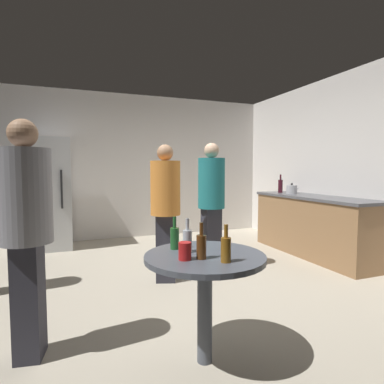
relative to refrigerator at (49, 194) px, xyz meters
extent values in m
cube|color=#B2A893|center=(1.47, -2.20, -0.95)|extent=(5.20, 5.20, 0.10)
cube|color=silver|center=(1.47, 0.43, 0.45)|extent=(5.32, 0.06, 2.70)
cube|color=silver|center=(4.10, -2.20, 0.45)|extent=(0.06, 5.20, 2.70)
cube|color=silver|center=(0.00, 0.00, 0.00)|extent=(0.70, 0.65, 1.80)
cube|color=#262628|center=(0.21, -0.34, 0.09)|extent=(0.03, 0.03, 0.60)
cube|color=olive|center=(3.75, -1.86, -0.47)|extent=(0.60, 2.11, 0.86)
cube|color=#4C4C51|center=(3.75, -1.86, -0.02)|extent=(0.64, 2.15, 0.04)
cylinder|color=#B2B2B7|center=(3.70, -1.40, 0.07)|extent=(0.17, 0.17, 0.14)
sphere|color=black|center=(3.70, -1.40, 0.16)|extent=(0.04, 0.04, 0.04)
cone|color=#B2B2B7|center=(3.82, -1.40, 0.08)|extent=(0.09, 0.04, 0.06)
cylinder|color=#3F141E|center=(3.68, -1.13, 0.11)|extent=(0.08, 0.08, 0.22)
cylinder|color=#3F141E|center=(3.68, -1.13, 0.26)|extent=(0.03, 0.03, 0.09)
cylinder|color=#4C515B|center=(1.18, -3.73, -0.55)|extent=(0.10, 0.10, 0.70)
cylinder|color=#4C515B|center=(1.18, -3.73, -0.18)|extent=(0.80, 0.80, 0.03)
cylinder|color=#8C5919|center=(1.23, -3.94, -0.09)|extent=(0.06, 0.06, 0.15)
cylinder|color=#8C5919|center=(1.23, -3.94, 0.02)|extent=(0.02, 0.02, 0.08)
cylinder|color=#593314|center=(1.12, -3.82, -0.09)|extent=(0.06, 0.06, 0.15)
cylinder|color=#593314|center=(1.12, -3.82, 0.02)|extent=(0.02, 0.02, 0.08)
cylinder|color=#26662D|center=(1.04, -3.53, -0.09)|extent=(0.06, 0.06, 0.15)
cylinder|color=#26662D|center=(1.04, -3.53, 0.02)|extent=(0.02, 0.02, 0.08)
cylinder|color=silver|center=(1.09, -3.63, -0.09)|extent=(0.06, 0.06, 0.15)
cylinder|color=silver|center=(1.09, -3.63, 0.02)|extent=(0.02, 0.02, 0.08)
cylinder|color=red|center=(1.02, -3.80, -0.11)|extent=(0.08, 0.08, 0.11)
cube|color=#2D2D38|center=(1.36, -2.15, -0.51)|extent=(0.26, 0.23, 0.78)
cylinder|color=orange|center=(1.36, -2.15, 0.18)|extent=(0.43, 0.43, 0.62)
sphere|color=tan|center=(1.36, -2.15, 0.58)|extent=(0.18, 0.18, 0.18)
cube|color=#2D2D38|center=(0.08, -3.26, -0.50)|extent=(0.20, 0.24, 0.80)
cylinder|color=gray|center=(0.08, -3.26, 0.22)|extent=(0.39, 0.39, 0.63)
sphere|color=tan|center=(0.08, -3.26, 0.63)|extent=(0.19, 0.19, 0.19)
cube|color=#2D2D38|center=(2.02, -1.96, -0.50)|extent=(0.24, 0.19, 0.80)
cylinder|color=#1E727A|center=(2.02, -1.96, 0.22)|extent=(0.38, 0.38, 0.64)
sphere|color=#D8AD8C|center=(2.02, -1.96, 0.63)|extent=(0.19, 0.19, 0.19)
camera|label=1|loc=(0.38, -5.62, 0.39)|focal=29.55mm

